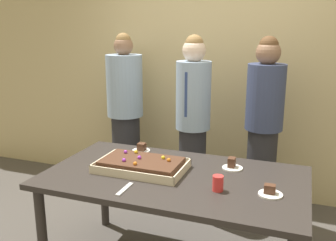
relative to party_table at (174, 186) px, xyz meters
The scene contains 11 objects.
interior_back_panel 1.79m from the party_table, 90.00° to the left, with size 8.00×0.12×3.00m, color #CCB784.
party_table is the anchor object (origin of this frame).
sheet_cake 0.28m from the party_table, behind, with size 0.64×0.39×0.10m.
plated_slice_near_left 0.46m from the party_table, 36.91° to the left, with size 0.15×0.15×0.08m.
plated_slice_near_right 0.68m from the party_table, ahead, with size 0.15×0.15×0.06m.
plated_slice_far_left 0.59m from the party_table, 137.75° to the left, with size 0.15×0.15×0.07m.
drink_cup_nearest 0.40m from the party_table, 22.85° to the right, with size 0.07×0.07×0.10m, color red.
cake_server_utensil 0.41m from the party_table, 122.31° to the right, with size 0.03×0.20×0.01m, color silver.
person_serving_front 1.03m from the party_table, 99.29° to the left, with size 0.33×0.33×1.72m.
person_green_shirt_behind 1.18m from the party_table, 65.35° to the left, with size 0.34×0.34×1.71m.
person_striped_tie_right 1.53m from the party_table, 129.67° to the left, with size 0.38×0.38×1.73m.
Camera 1 is at (0.81, -2.30, 1.78)m, focal length 39.79 mm.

